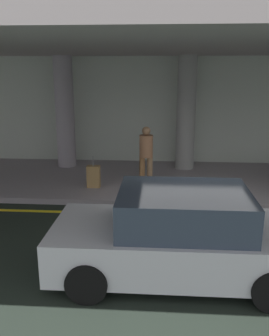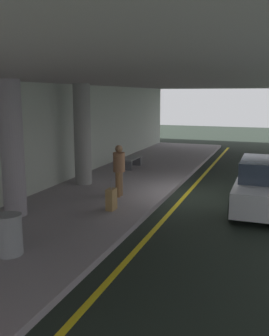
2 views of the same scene
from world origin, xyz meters
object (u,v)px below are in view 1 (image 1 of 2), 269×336
at_px(support_column_far_left, 65,112).
at_px(support_column_left_mid, 186,113).
at_px(car_silver, 178,236).
at_px(suitcase_upright_primary, 94,176).
at_px(person_waiting_for_ride, 146,152).

height_order(support_column_far_left, support_column_left_mid, same).
bearing_deg(car_silver, suitcase_upright_primary, -64.71).
height_order(support_column_left_mid, suitcase_upright_primary, support_column_left_mid).
bearing_deg(support_column_left_mid, car_silver, -94.38).
distance_m(support_column_left_mid, suitcase_upright_primary, 3.83).
xyz_separation_m(car_silver, person_waiting_for_ride, (-0.72, 4.53, 0.40)).
relative_size(support_column_far_left, support_column_left_mid, 1.00).
bearing_deg(support_column_left_mid, support_column_far_left, 180.00).
distance_m(support_column_far_left, car_silver, 7.46).
bearing_deg(suitcase_upright_primary, support_column_left_mid, 47.09).
relative_size(person_waiting_for_ride, suitcase_upright_primary, 1.87).
distance_m(car_silver, suitcase_upright_primary, 4.72).
xyz_separation_m(support_column_far_left, suitcase_upright_primary, (1.33, -2.28, -1.51)).
bearing_deg(support_column_far_left, support_column_left_mid, 0.00).
relative_size(support_column_left_mid, car_silver, 0.89).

